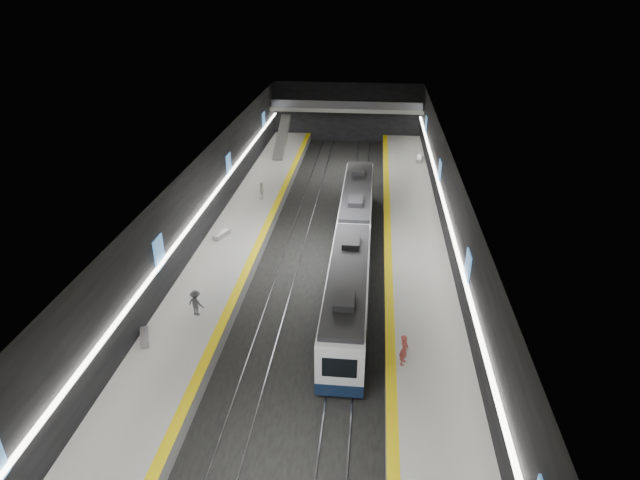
# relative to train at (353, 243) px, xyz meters

# --- Properties ---
(ground) EXTENTS (70.00, 70.00, 0.00)m
(ground) POSITION_rel_train_xyz_m (-2.50, 0.61, -2.20)
(ground) COLOR black
(ground) RESTS_ON ground
(ceiling) EXTENTS (20.00, 70.00, 0.04)m
(ceiling) POSITION_rel_train_xyz_m (-2.50, 0.61, 5.80)
(ceiling) COLOR beige
(ceiling) RESTS_ON wall_left
(wall_left) EXTENTS (0.04, 70.00, 8.00)m
(wall_left) POSITION_rel_train_xyz_m (-12.50, 0.61, 1.80)
(wall_left) COLOR black
(wall_left) RESTS_ON ground
(wall_right) EXTENTS (0.04, 70.00, 8.00)m
(wall_right) POSITION_rel_train_xyz_m (7.50, 0.61, 1.80)
(wall_right) COLOR black
(wall_right) RESTS_ON ground
(wall_back) EXTENTS (20.00, 0.04, 8.00)m
(wall_back) POSITION_rel_train_xyz_m (-2.50, 35.61, 1.80)
(wall_back) COLOR black
(wall_back) RESTS_ON ground
(platform_left) EXTENTS (5.00, 70.00, 1.00)m
(platform_left) POSITION_rel_train_xyz_m (-10.00, 0.61, -1.70)
(platform_left) COLOR slate
(platform_left) RESTS_ON ground
(tile_surface_left) EXTENTS (5.00, 70.00, 0.02)m
(tile_surface_left) POSITION_rel_train_xyz_m (-10.00, 0.61, -1.19)
(tile_surface_left) COLOR #A5A6A0
(tile_surface_left) RESTS_ON platform_left
(tactile_strip_left) EXTENTS (0.60, 70.00, 0.02)m
(tactile_strip_left) POSITION_rel_train_xyz_m (-7.80, 0.61, -1.18)
(tactile_strip_left) COLOR yellow
(tactile_strip_left) RESTS_ON platform_left
(platform_right) EXTENTS (5.00, 70.00, 1.00)m
(platform_right) POSITION_rel_train_xyz_m (5.00, 0.61, -1.70)
(platform_right) COLOR slate
(platform_right) RESTS_ON ground
(tile_surface_right) EXTENTS (5.00, 70.00, 0.02)m
(tile_surface_right) POSITION_rel_train_xyz_m (5.00, 0.61, -1.19)
(tile_surface_right) COLOR #A5A6A0
(tile_surface_right) RESTS_ON platform_right
(tactile_strip_right) EXTENTS (0.60, 70.00, 0.02)m
(tactile_strip_right) POSITION_rel_train_xyz_m (2.80, 0.61, -1.18)
(tactile_strip_right) COLOR yellow
(tactile_strip_right) RESTS_ON platform_right
(rails) EXTENTS (6.52, 70.00, 0.12)m
(rails) POSITION_rel_train_xyz_m (-2.50, 0.61, -2.14)
(rails) COLOR gray
(rails) RESTS_ON ground
(train) EXTENTS (2.69, 30.05, 3.60)m
(train) POSITION_rel_train_xyz_m (0.00, 0.00, 0.00)
(train) COLOR #10203D
(train) RESTS_ON ground
(ad_posters) EXTENTS (19.94, 53.50, 2.20)m
(ad_posters) POSITION_rel_train_xyz_m (-2.50, 1.61, 2.30)
(ad_posters) COLOR #4688D3
(ad_posters) RESTS_ON wall_left
(cove_light_left) EXTENTS (0.25, 68.60, 0.12)m
(cove_light_left) POSITION_rel_train_xyz_m (-12.30, 0.61, 1.60)
(cove_light_left) COLOR white
(cove_light_left) RESTS_ON wall_left
(cove_light_right) EXTENTS (0.25, 68.60, 0.12)m
(cove_light_right) POSITION_rel_train_xyz_m (7.30, 0.61, 1.60)
(cove_light_right) COLOR white
(cove_light_right) RESTS_ON wall_right
(mezzanine_bridge) EXTENTS (20.00, 3.00, 1.50)m
(mezzanine_bridge) POSITION_rel_train_xyz_m (-2.50, 33.54, 2.84)
(mezzanine_bridge) COLOR gray
(mezzanine_bridge) RESTS_ON wall_left
(escalator) EXTENTS (1.20, 7.50, 3.92)m
(escalator) POSITION_rel_train_xyz_m (-10.00, 26.61, 0.70)
(escalator) COLOR #99999E
(escalator) RESTS_ON platform_left
(bench_left_near) EXTENTS (1.14, 1.81, 0.43)m
(bench_left_near) POSITION_rel_train_xyz_m (-12.00, -12.06, -0.98)
(bench_left_near) COLOR #99999E
(bench_left_near) RESTS_ON platform_left
(bench_left_far) EXTENTS (1.14, 1.88, 0.45)m
(bench_left_far) POSITION_rel_train_xyz_m (-11.12, 2.28, -0.97)
(bench_left_far) COLOR #99999E
(bench_left_far) RESTS_ON platform_left
(bench_right_far) EXTENTS (0.85, 2.09, 0.50)m
(bench_right_far) POSITION_rel_train_xyz_m (6.71, 24.63, -0.95)
(bench_right_far) COLOR #99999E
(bench_right_far) RESTS_ON platform_right
(passenger_right_a) EXTENTS (0.66, 0.81, 1.90)m
(passenger_right_a) POSITION_rel_train_xyz_m (3.49, -12.64, -0.25)
(passenger_right_a) COLOR #AB433F
(passenger_right_a) RESTS_ON platform_right
(passenger_left_a) EXTENTS (0.75, 1.14, 1.79)m
(passenger_left_a) POSITION_rel_train_xyz_m (-9.42, 10.88, -0.30)
(passenger_left_a) COLOR beige
(passenger_left_a) RESTS_ON platform_left
(passenger_left_b) EXTENTS (1.31, 1.00, 1.79)m
(passenger_left_b) POSITION_rel_train_xyz_m (-9.67, -9.11, -0.30)
(passenger_left_b) COLOR #45474D
(passenger_left_b) RESTS_ON platform_left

